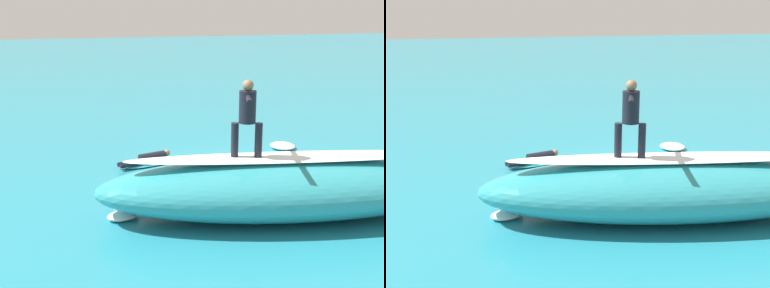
% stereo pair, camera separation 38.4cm
% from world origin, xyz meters
% --- Properties ---
extents(ground_plane, '(120.00, 120.00, 0.00)m').
position_xyz_m(ground_plane, '(0.00, 0.00, 0.00)').
color(ground_plane, teal).
extents(wave_crest, '(8.69, 3.91, 1.31)m').
position_xyz_m(wave_crest, '(0.23, 2.92, 0.66)').
color(wave_crest, teal).
rests_on(wave_crest, ground_plane).
extents(wave_foam_lip, '(7.17, 2.09, 0.08)m').
position_xyz_m(wave_foam_lip, '(0.23, 2.92, 1.35)').
color(wave_foam_lip, white).
rests_on(wave_foam_lip, wave_crest).
extents(surfboard_riding, '(2.30, 1.23, 0.07)m').
position_xyz_m(surfboard_riding, '(1.14, 2.76, 1.35)').
color(surfboard_riding, silver).
rests_on(surfboard_riding, wave_crest).
extents(surfer_riding, '(0.64, 1.53, 1.67)m').
position_xyz_m(surfer_riding, '(1.14, 2.76, 2.35)').
color(surfer_riding, black).
rests_on(surfer_riding, surfboard_riding).
extents(surfboard_paddling, '(2.00, 1.07, 0.09)m').
position_xyz_m(surfboard_paddling, '(2.34, -1.61, 0.04)').
color(surfboard_paddling, '#33B2D1').
rests_on(surfboard_paddling, ground_plane).
extents(surfer_paddling, '(1.62, 0.70, 0.30)m').
position_xyz_m(surfer_paddling, '(2.46, -1.57, 0.21)').
color(surfer_paddling, black).
rests_on(surfer_paddling, surfboard_paddling).
extents(foam_patch_near, '(0.80, 0.93, 0.18)m').
position_xyz_m(foam_patch_near, '(-2.09, -2.22, 0.09)').
color(foam_patch_near, white).
rests_on(foam_patch_near, ground_plane).
extents(foam_patch_mid, '(0.83, 0.66, 0.18)m').
position_xyz_m(foam_patch_mid, '(3.74, 2.16, 0.09)').
color(foam_patch_mid, white).
rests_on(foam_patch_mid, ground_plane).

